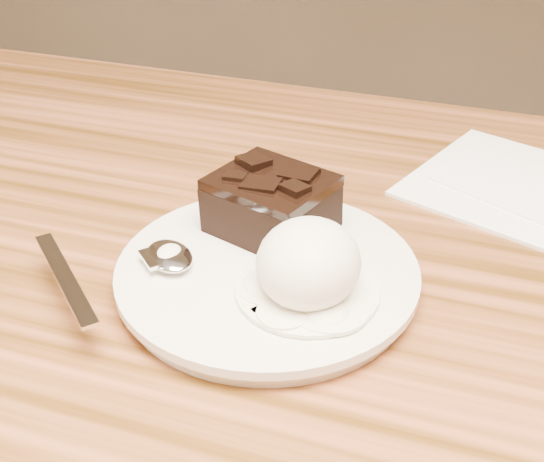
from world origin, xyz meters
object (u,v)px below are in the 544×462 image
(plate, at_px, (267,277))
(spoon, at_px, (170,258))
(napkin, at_px, (516,185))
(ice_cream_scoop, at_px, (308,263))
(brownie, at_px, (271,208))

(plate, xyz_separation_m, spoon, (-0.06, -0.02, 0.01))
(plate, height_order, napkin, plate)
(ice_cream_scoop, distance_m, napkin, 0.26)
(brownie, xyz_separation_m, ice_cream_scoop, (0.05, -0.07, 0.01))
(plate, xyz_separation_m, brownie, (-0.01, 0.05, 0.03))
(spoon, height_order, napkin, spoon)
(plate, xyz_separation_m, ice_cream_scoop, (0.03, -0.02, 0.03))
(spoon, xyz_separation_m, napkin, (0.22, 0.22, -0.02))
(plate, relative_size, brownie, 2.63)
(ice_cream_scoop, height_order, spoon, ice_cream_scoop)
(spoon, bearing_deg, brownie, 3.93)
(brownie, height_order, spoon, brownie)
(brownie, bearing_deg, spoon, -128.39)
(brownie, xyz_separation_m, spoon, (-0.05, -0.06, -0.01))
(brownie, height_order, ice_cream_scoop, ice_cream_scoop)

